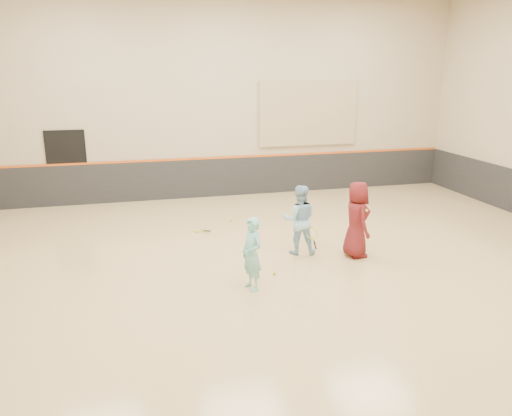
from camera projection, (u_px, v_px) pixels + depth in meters
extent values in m
cube|color=tan|center=(276.00, 271.00, 10.17)|extent=(15.00, 12.00, 0.20)
cube|color=#C0AD8C|center=(220.00, 99.00, 14.93)|extent=(15.00, 0.02, 6.00)
cube|color=#C0AD8C|center=(510.00, 193.00, 3.72)|extent=(15.00, 0.02, 6.00)
cube|color=#232326|center=(222.00, 177.00, 15.54)|extent=(14.90, 0.04, 1.20)
cube|color=#D85914|center=(221.00, 158.00, 15.37)|extent=(14.90, 0.03, 0.06)
cube|color=tan|center=(308.00, 114.00, 15.67)|extent=(3.20, 0.08, 2.00)
cube|color=black|center=(68.00, 168.00, 14.34)|extent=(1.10, 0.05, 2.20)
imported|color=#77CECC|center=(252.00, 254.00, 8.94)|extent=(0.46, 0.57, 1.36)
imported|color=#94C7E4|center=(299.00, 220.00, 10.68)|extent=(0.84, 0.72, 1.51)
imported|color=maroon|center=(357.00, 219.00, 10.51)|extent=(0.53, 0.80, 1.63)
sphere|color=#D0DE33|center=(274.00, 273.00, 9.73)|extent=(0.07, 0.07, 0.07)
sphere|color=#CBD932|center=(366.00, 210.00, 10.26)|extent=(0.07, 0.07, 0.07)
sphere|color=#CCE635|center=(231.00, 221.00, 13.06)|extent=(0.07, 0.07, 0.07)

